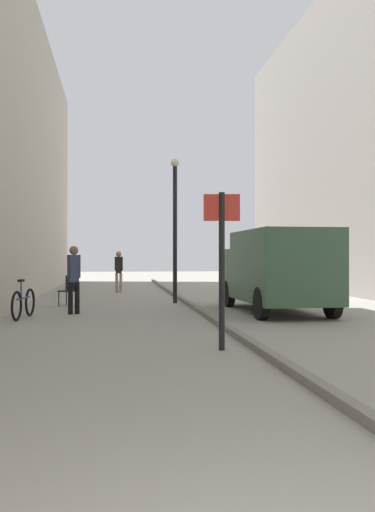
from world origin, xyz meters
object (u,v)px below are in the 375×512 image
at_px(delivery_van, 276,268).
at_px(lamp_post, 175,220).
at_px(pedestrian_main_foreground, 74,275).
at_px(cafe_chair_near_window, 69,288).
at_px(street_sign_post, 222,256).
at_px(pedestrian_far_crossing, 119,269).
at_px(bicycle_leaning, 23,303).

distance_m(delivery_van, lamp_post, 4.32).
bearing_deg(pedestrian_main_foreground, cafe_chair_near_window, -100.26).
bearing_deg(street_sign_post, pedestrian_main_foreground, -56.65).
bearing_deg(pedestrian_far_crossing, pedestrian_main_foreground, -90.78).
distance_m(pedestrian_far_crossing, lamp_post, 5.94).
height_order(pedestrian_far_crossing, bicycle_leaning, pedestrian_far_crossing).
distance_m(delivery_van, bicycle_leaning, 6.73).
height_order(pedestrian_far_crossing, street_sign_post, street_sign_post).
relative_size(pedestrian_main_foreground, bicycle_leaning, 1.03).
distance_m(pedestrian_far_crossing, cafe_chair_near_window, 6.15).
relative_size(pedestrian_main_foreground, street_sign_post, 0.70).
bearing_deg(lamp_post, cafe_chair_near_window, -171.07).
bearing_deg(delivery_van, lamp_post, 126.16).
relative_size(pedestrian_main_foreground, lamp_post, 0.38).
xyz_separation_m(lamp_post, cafe_chair_near_window, (-3.37, -0.53, -2.18)).
distance_m(delivery_van, street_sign_post, 6.29).
bearing_deg(pedestrian_main_foreground, delivery_van, 159.46).
distance_m(street_sign_post, bicycle_leaning, 6.54).
bearing_deg(street_sign_post, pedestrian_far_crossing, -75.78).
bearing_deg(bicycle_leaning, street_sign_post, -43.39).
bearing_deg(bicycle_leaning, pedestrian_far_crossing, 83.71).
height_order(street_sign_post, cafe_chair_near_window, street_sign_post).
bearing_deg(street_sign_post, bicycle_leaning, -43.77).
height_order(pedestrian_main_foreground, cafe_chair_near_window, pedestrian_main_foreground).
height_order(delivery_van, cafe_chair_near_window, delivery_van).
bearing_deg(pedestrian_far_crossing, bicycle_leaning, -96.84).
bearing_deg(cafe_chair_near_window, street_sign_post, 143.40).
relative_size(pedestrian_far_crossing, bicycle_leaning, 0.99).
relative_size(pedestrian_main_foreground, cafe_chair_near_window, 1.94).
height_order(pedestrian_main_foreground, lamp_post, lamp_post).
distance_m(pedestrian_far_crossing, delivery_van, 9.61).
relative_size(lamp_post, bicycle_leaning, 2.70).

